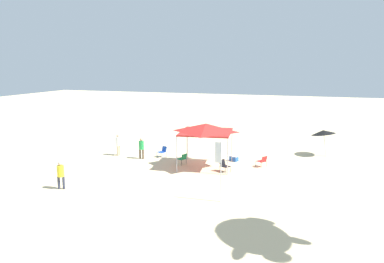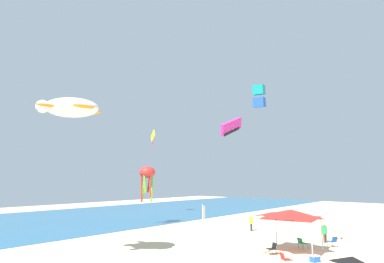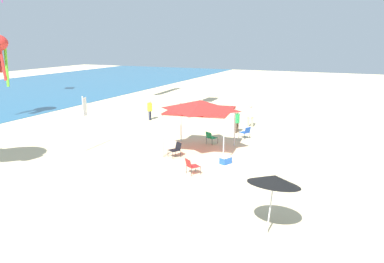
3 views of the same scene
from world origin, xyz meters
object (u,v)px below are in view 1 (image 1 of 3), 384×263
folding_chair_right_of_tent (262,161)px  person_watching_sky (118,143)px  beach_umbrella (323,132)px  banner_flag (220,165)px  person_near_umbrella (141,147)px  folding_chair_facing_ocean (163,151)px  cooler_box (234,158)px  canopy_tent (206,128)px  folding_chair_left_of_tent (224,165)px  person_beachcomber (61,173)px  folding_chair_near_cooler (182,158)px

folding_chair_right_of_tent → person_watching_sky: (11.35, 0.16, 0.54)m
beach_umbrella → banner_flag: (5.22, 12.41, 0.11)m
beach_umbrella → person_near_umbrella: 14.29m
folding_chair_facing_ocean → cooler_box: size_ratio=1.12×
canopy_tent → folding_chair_facing_ocean: size_ratio=4.92×
cooler_box → canopy_tent: bearing=53.9°
banner_flag → person_watching_sky: bearing=-35.8°
beach_umbrella → folding_chair_left_of_tent: (6.31, 6.91, -1.41)m
person_watching_sky → person_beachcomber: bearing=176.8°
folding_chair_near_cooler → cooler_box: folding_chair_near_cooler is taller
canopy_tent → cooler_box: bearing=-126.1°
folding_chair_near_cooler → person_beachcomber: size_ratio=0.50×
cooler_box → person_beachcomber: 12.54m
folding_chair_facing_ocean → person_near_umbrella: bearing=-113.5°
folding_chair_facing_ocean → banner_flag: banner_flag is taller
beach_umbrella → banner_flag: bearing=67.2°
folding_chair_left_of_tent → cooler_box: size_ratio=1.12×
folding_chair_right_of_tent → canopy_tent: bearing=-37.9°
canopy_tent → folding_chair_left_of_tent: canopy_tent is taller
folding_chair_facing_ocean → cooler_box: folding_chair_facing_ocean is taller
folding_chair_left_of_tent → person_beachcomber: 10.42m
canopy_tent → person_beachcomber: 10.03m
person_watching_sky → person_beachcomber: (-0.91, 8.29, -0.05)m
cooler_box → banner_flag: 8.76m
folding_chair_right_of_tent → person_near_umbrella: 9.18m
folding_chair_right_of_tent → person_near_umbrella: person_near_umbrella is taller
person_near_umbrella → person_watching_sky: bearing=0.2°
cooler_box → person_watching_sky: 9.21m
beach_umbrella → folding_chair_left_of_tent: beach_umbrella is taller
banner_flag → person_watching_sky: 12.56m
folding_chair_near_cooler → person_near_umbrella: person_near_umbrella is taller
canopy_tent → folding_chair_facing_ocean: canopy_tent is taller
banner_flag → person_beachcomber: bearing=5.9°
folding_chair_right_of_tent → banner_flag: bearing=26.6°
folding_chair_left_of_tent → folding_chair_right_of_tent: (-2.29, -1.99, 0.00)m
folding_chair_left_of_tent → person_beachcomber: bearing=159.1°
folding_chair_left_of_tent → person_near_umbrella: size_ratio=0.51×
person_beachcomber → canopy_tent: bearing=33.3°
cooler_box → person_near_umbrella: size_ratio=0.45×
folding_chair_right_of_tent → person_near_umbrella: size_ratio=0.51×
folding_chair_right_of_tent → folding_chair_near_cooler: same height
folding_chair_right_of_tent → folding_chair_facing_ocean: same height
folding_chair_near_cooler → person_watching_sky: size_ratio=0.47×
person_watching_sky → folding_chair_left_of_tent: bearing=-110.8°
folding_chair_left_of_tent → person_near_umbrella: (6.86, -1.45, 0.47)m
beach_umbrella → person_watching_sky: size_ratio=1.29×
canopy_tent → person_near_umbrella: (5.32, -0.59, -1.81)m
folding_chair_near_cooler → banner_flag: bearing=58.3°
cooler_box → person_beachcomber: size_ratio=0.44×
beach_umbrella → person_beachcomber: size_ratio=1.36×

